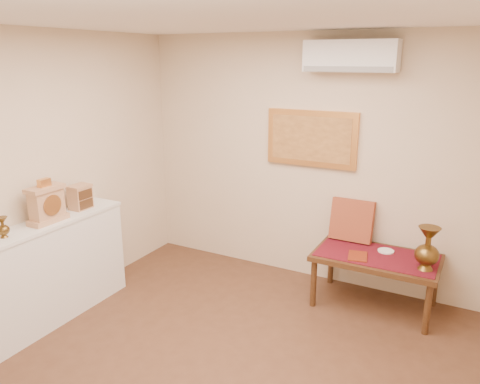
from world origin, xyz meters
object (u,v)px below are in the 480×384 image
Objects in this scene: display_ledge at (33,279)px; wooden_chest at (80,197)px; brass_urn_tall at (428,244)px; low_table at (376,262)px; mantel_clock at (47,204)px.

display_ledge is 0.89m from wooden_chest.
wooden_chest is (-3.15, -1.11, 0.30)m from brass_urn_tall.
brass_urn_tall is 3.35m from wooden_chest.
low_table is (2.68, 1.23, -0.62)m from wooden_chest.
low_table is at bearing 32.12° from mantel_clock.
display_ledge is 0.70m from mantel_clock.
mantel_clock reaches higher than wooden_chest.
mantel_clock is at bearing -85.12° from wooden_chest.
mantel_clock is at bearing 81.72° from display_ledge.
brass_urn_tall is 3.49m from mantel_clock.
low_table is (-0.47, 0.12, -0.32)m from brass_urn_tall.
wooden_chest reaches higher than brass_urn_tall.
brass_urn_tall reaches higher than display_ledge.
wooden_chest is 0.20× the size of low_table.
mantel_clock reaches higher than brass_urn_tall.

